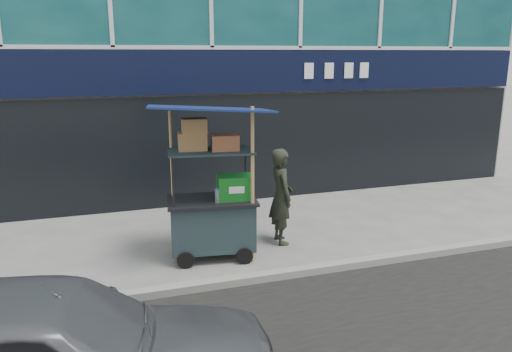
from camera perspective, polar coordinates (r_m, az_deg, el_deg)
name	(u,v)px	position (r m, az deg, el deg)	size (l,w,h in m)	color
ground	(275,273)	(7.82, 2.17, -11.00)	(80.00, 80.00, 0.00)	#605F5B
curb	(280,275)	(7.62, 2.71, -11.18)	(80.00, 0.18, 0.12)	gray
vendor_cart	(213,205)	(8.13, -4.93, -3.26)	(2.05, 1.58, 2.56)	#1A282C
vendor_man	(281,196)	(8.75, 2.89, -2.32)	(0.62, 0.41, 1.70)	black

